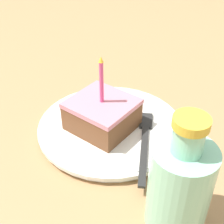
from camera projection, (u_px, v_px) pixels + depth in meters
ground_plane at (102, 146)px, 0.60m from camera, size 2.40×2.40×0.04m
plate at (112, 128)px, 0.60m from camera, size 0.28×0.28×0.02m
cake_slice at (102, 114)px, 0.57m from camera, size 0.11×0.10×0.14m
fork at (145, 140)px, 0.55m from camera, size 0.11×0.17×0.00m
bottle at (180, 184)px, 0.40m from camera, size 0.08×0.08×0.18m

